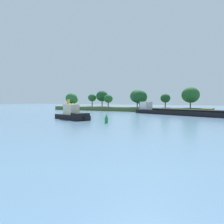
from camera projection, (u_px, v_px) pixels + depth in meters
The scene contains 4 objects.
treeline_island at pixel (126, 103), 98.79m from camera, with size 72.03×11.76×9.84m.
tugboat at pixel (72, 114), 54.48m from camera, with size 11.81×7.59×4.94m.
cargo_barge at pixel (186, 112), 69.70m from camera, with size 38.41×20.17×5.95m.
channel_buoy_green at pixel (106, 119), 45.81m from camera, with size 0.70×0.70×1.90m.
Camera 1 is at (39.44, -19.40, 4.68)m, focal length 35.65 mm.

